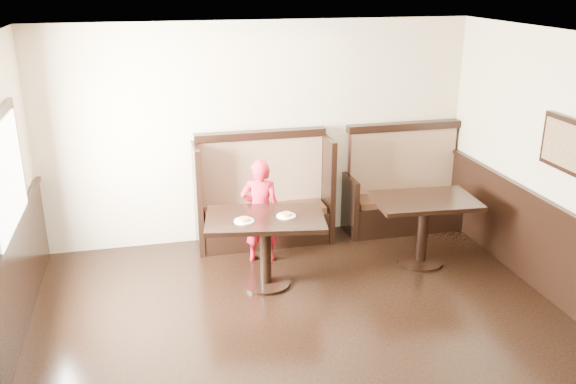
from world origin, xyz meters
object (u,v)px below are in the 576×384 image
object	(u,v)px
booth_main	(263,203)
table_neighbor	(424,215)
child	(260,211)
table_main	(265,233)
booth_neighbor	(404,194)

from	to	relation	value
booth_main	table_neighbor	xyz separation A→B (m)	(1.73, -1.07, 0.09)
booth_main	child	size ratio (longest dim) A/B	1.36
table_main	child	bearing A→B (deg)	93.35
table_neighbor	child	xyz separation A→B (m)	(-1.88, 0.51, 0.03)
booth_neighbor	table_main	size ratio (longest dim) A/B	1.17
table_main	child	size ratio (longest dim) A/B	1.09
booth_neighbor	table_neighbor	xyz separation A→B (m)	(-0.22, -1.07, 0.14)
booth_main	child	bearing A→B (deg)	-104.42
table_main	booth_neighbor	bearing A→B (deg)	38.13
booth_main	booth_neighbor	bearing A→B (deg)	-0.05
booth_neighbor	table_neighbor	bearing A→B (deg)	-101.38
booth_neighbor	child	bearing A→B (deg)	-164.91
booth_neighbor	child	size ratio (longest dim) A/B	1.28
table_main	child	world-z (taller)	child
table_neighbor	child	distance (m)	1.95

